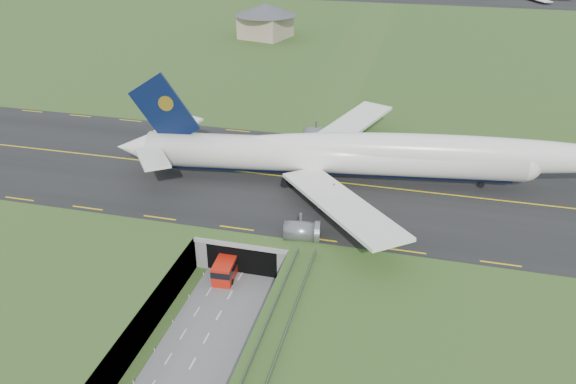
# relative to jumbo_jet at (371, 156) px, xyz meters

# --- Properties ---
(ground) EXTENTS (900.00, 900.00, 0.00)m
(ground) POSITION_rel_jumbo_jet_xyz_m (-17.34, -34.57, -11.76)
(ground) COLOR #2D4F1F
(ground) RESTS_ON ground
(airfield_deck) EXTENTS (800.00, 800.00, 6.00)m
(airfield_deck) POSITION_rel_jumbo_jet_xyz_m (-17.34, -34.57, -8.76)
(airfield_deck) COLOR gray
(airfield_deck) RESTS_ON ground
(trench_road) EXTENTS (12.00, 75.00, 0.20)m
(trench_road) POSITION_rel_jumbo_jet_xyz_m (-17.34, -42.07, -11.66)
(trench_road) COLOR slate
(trench_road) RESTS_ON ground
(taxiway) EXTENTS (800.00, 44.00, 0.18)m
(taxiway) POSITION_rel_jumbo_jet_xyz_m (-17.34, -1.57, -5.67)
(taxiway) COLOR black
(taxiway) RESTS_ON airfield_deck
(tunnel_portal) EXTENTS (17.00, 22.30, 6.00)m
(tunnel_portal) POSITION_rel_jumbo_jet_xyz_m (-17.34, -17.86, -8.42)
(tunnel_portal) COLOR gray
(tunnel_portal) RESTS_ON ground
(jumbo_jet) EXTENTS (102.15, 63.83, 21.33)m
(jumbo_jet) POSITION_rel_jumbo_jet_xyz_m (0.00, 0.00, 0.00)
(jumbo_jet) COLOR white
(jumbo_jet) RESTS_ON ground
(shuttle_tram) EXTENTS (3.70, 8.58, 3.40)m
(shuttle_tram) POSITION_rel_jumbo_jet_xyz_m (-19.58, -27.20, -9.89)
(shuttle_tram) COLOR red
(shuttle_tram) RESTS_ON ground
(service_building) EXTENTS (29.47, 29.47, 13.11)m
(service_building) POSITION_rel_jumbo_jet_xyz_m (-54.76, 117.01, 2.01)
(service_building) COLOR tan
(service_building) RESTS_ON ground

